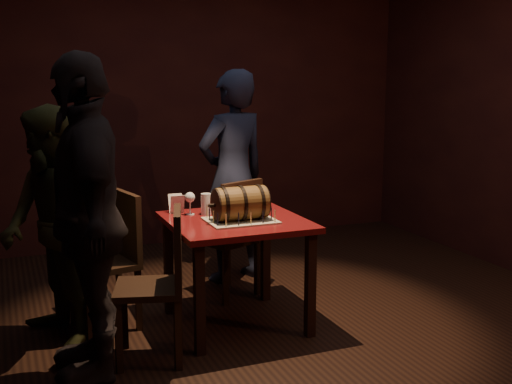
{
  "coord_description": "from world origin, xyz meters",
  "views": [
    {
      "loc": [
        -1.65,
        -3.82,
        1.72
      ],
      "look_at": [
        -0.09,
        0.05,
        0.95
      ],
      "focal_mm": 45.0,
      "sensor_mm": 36.0,
      "label": 1
    }
  ],
  "objects_px": {
    "chair_left_front": "(162,277)",
    "person_back": "(233,177)",
    "wine_glass_left": "(190,198)",
    "person_left_front": "(87,218)",
    "chair_back": "(233,232)",
    "chair_left_rear": "(115,252)",
    "barrel_cake": "(240,203)",
    "wine_glass_right": "(231,194)",
    "pub_table": "(236,235)",
    "wine_glass_mid": "(216,194)",
    "pint_of_ale": "(206,205)",
    "person_left_rear": "(53,227)"
  },
  "relations": [
    {
      "from": "chair_left_front",
      "to": "person_back",
      "type": "distance_m",
      "value": 1.64
    },
    {
      "from": "wine_glass_left",
      "to": "person_left_front",
      "type": "distance_m",
      "value": 1.0
    },
    {
      "from": "chair_back",
      "to": "chair_left_rear",
      "type": "relative_size",
      "value": 1.0
    },
    {
      "from": "chair_left_rear",
      "to": "person_left_front",
      "type": "height_order",
      "value": "person_left_front"
    },
    {
      "from": "barrel_cake",
      "to": "chair_back",
      "type": "relative_size",
      "value": 0.43
    },
    {
      "from": "wine_glass_right",
      "to": "person_back",
      "type": "xyz_separation_m",
      "value": [
        0.26,
        0.66,
        0.01
      ]
    },
    {
      "from": "pub_table",
      "to": "wine_glass_left",
      "type": "xyz_separation_m",
      "value": [
        -0.25,
        0.25,
        0.23
      ]
    },
    {
      "from": "wine_glass_mid",
      "to": "pint_of_ale",
      "type": "xyz_separation_m",
      "value": [
        -0.11,
        -0.11,
        -0.04
      ]
    },
    {
      "from": "pint_of_ale",
      "to": "chair_left_front",
      "type": "bearing_deg",
      "value": -129.27
    },
    {
      "from": "barrel_cake",
      "to": "chair_left_rear",
      "type": "relative_size",
      "value": 0.43
    },
    {
      "from": "wine_glass_left",
      "to": "chair_left_rear",
      "type": "relative_size",
      "value": 0.17
    },
    {
      "from": "pint_of_ale",
      "to": "chair_left_rear",
      "type": "bearing_deg",
      "value": 173.01
    },
    {
      "from": "person_left_rear",
      "to": "wine_glass_right",
      "type": "bearing_deg",
      "value": 77.59
    },
    {
      "from": "pub_table",
      "to": "wine_glass_right",
      "type": "distance_m",
      "value": 0.38
    },
    {
      "from": "chair_back",
      "to": "pint_of_ale",
      "type": "bearing_deg",
      "value": -135.11
    },
    {
      "from": "person_back",
      "to": "pub_table",
      "type": "bearing_deg",
      "value": 55.68
    },
    {
      "from": "barrel_cake",
      "to": "chair_left_front",
      "type": "distance_m",
      "value": 0.75
    },
    {
      "from": "barrel_cake",
      "to": "pub_table",
      "type": "bearing_deg",
      "value": 94.84
    },
    {
      "from": "wine_glass_right",
      "to": "chair_left_rear",
      "type": "xyz_separation_m",
      "value": [
        -0.85,
        -0.01,
        -0.35
      ]
    },
    {
      "from": "wine_glass_left",
      "to": "person_left_rear",
      "type": "distance_m",
      "value": 0.94
    },
    {
      "from": "pub_table",
      "to": "barrel_cake",
      "type": "distance_m",
      "value": 0.25
    },
    {
      "from": "chair_left_rear",
      "to": "chair_left_front",
      "type": "bearing_deg",
      "value": -74.9
    },
    {
      "from": "wine_glass_left",
      "to": "wine_glass_mid",
      "type": "relative_size",
      "value": 1.0
    },
    {
      "from": "pint_of_ale",
      "to": "chair_left_front",
      "type": "relative_size",
      "value": 0.16
    },
    {
      "from": "wine_glass_right",
      "to": "person_left_rear",
      "type": "relative_size",
      "value": 0.1
    },
    {
      "from": "wine_glass_left",
      "to": "person_left_front",
      "type": "relative_size",
      "value": 0.09
    },
    {
      "from": "chair_left_rear",
      "to": "barrel_cake",
      "type": "bearing_deg",
      "value": -25.06
    },
    {
      "from": "barrel_cake",
      "to": "wine_glass_mid",
      "type": "xyz_separation_m",
      "value": [
        -0.04,
        0.4,
        -0.01
      ]
    },
    {
      "from": "barrel_cake",
      "to": "person_left_front",
      "type": "xyz_separation_m",
      "value": [
        -1.03,
        -0.3,
        0.05
      ]
    },
    {
      "from": "chair_back",
      "to": "person_left_front",
      "type": "xyz_separation_m",
      "value": [
        -1.2,
        -0.9,
        0.4
      ]
    },
    {
      "from": "wine_glass_left",
      "to": "chair_back",
      "type": "relative_size",
      "value": 0.17
    },
    {
      "from": "person_back",
      "to": "wine_glass_left",
      "type": "bearing_deg",
      "value": 35.52
    },
    {
      "from": "wine_glass_mid",
      "to": "wine_glass_right",
      "type": "height_order",
      "value": "same"
    },
    {
      "from": "wine_glass_mid",
      "to": "wine_glass_left",
      "type": "bearing_deg",
      "value": -160.85
    },
    {
      "from": "pint_of_ale",
      "to": "person_left_front",
      "type": "height_order",
      "value": "person_left_front"
    },
    {
      "from": "pub_table",
      "to": "wine_glass_left",
      "type": "distance_m",
      "value": 0.42
    },
    {
      "from": "chair_back",
      "to": "person_left_front",
      "type": "bearing_deg",
      "value": -143.14
    },
    {
      "from": "barrel_cake",
      "to": "person_back",
      "type": "relative_size",
      "value": 0.23
    },
    {
      "from": "wine_glass_left",
      "to": "wine_glass_mid",
      "type": "distance_m",
      "value": 0.23
    },
    {
      "from": "pub_table",
      "to": "person_left_front",
      "type": "height_order",
      "value": "person_left_front"
    },
    {
      "from": "barrel_cake",
      "to": "pint_of_ale",
      "type": "height_order",
      "value": "barrel_cake"
    },
    {
      "from": "chair_left_front",
      "to": "person_left_rear",
      "type": "distance_m",
      "value": 0.8
    },
    {
      "from": "wine_glass_right",
      "to": "person_left_rear",
      "type": "bearing_deg",
      "value": -172.85
    },
    {
      "from": "person_left_front",
      "to": "wine_glass_mid",
      "type": "bearing_deg",
      "value": 128.32
    },
    {
      "from": "chair_left_rear",
      "to": "wine_glass_left",
      "type": "bearing_deg",
      "value": -4.57
    },
    {
      "from": "chair_back",
      "to": "barrel_cake",
      "type": "bearing_deg",
      "value": -105.49
    },
    {
      "from": "chair_back",
      "to": "wine_glass_right",
      "type": "bearing_deg",
      "value": -113.92
    },
    {
      "from": "wine_glass_mid",
      "to": "person_back",
      "type": "distance_m",
      "value": 0.73
    },
    {
      "from": "wine_glass_left",
      "to": "chair_left_rear",
      "type": "xyz_separation_m",
      "value": [
        -0.53,
        0.04,
        -0.35
      ]
    },
    {
      "from": "chair_back",
      "to": "person_left_rear",
      "type": "relative_size",
      "value": 0.6
    }
  ]
}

